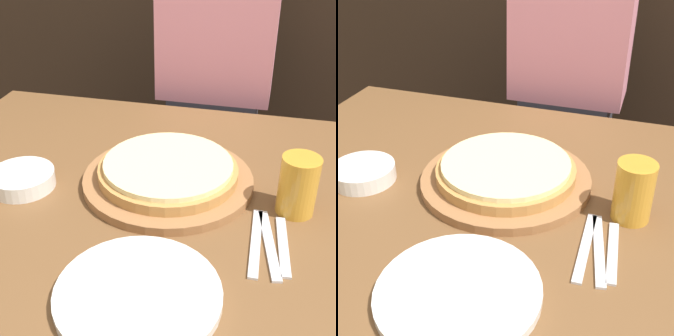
% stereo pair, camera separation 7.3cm
% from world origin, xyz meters
% --- Properties ---
extents(dining_table, '(1.30, 0.93, 0.71)m').
position_xyz_m(dining_table, '(0.00, 0.00, 0.35)').
color(dining_table, brown).
rests_on(dining_table, ground_plane).
extents(pizza_on_board, '(0.38, 0.38, 0.06)m').
position_xyz_m(pizza_on_board, '(-0.03, 0.04, 0.73)').
color(pizza_on_board, '#99663D').
rests_on(pizza_on_board, dining_table).
extents(beer_glass, '(0.08, 0.08, 0.12)m').
position_xyz_m(beer_glass, '(0.25, -0.00, 0.77)').
color(beer_glass, gold).
rests_on(beer_glass, dining_table).
extents(dinner_plate, '(0.27, 0.27, 0.02)m').
position_xyz_m(dinner_plate, '(0.01, -0.30, 0.72)').
color(dinner_plate, silver).
rests_on(dinner_plate, dining_table).
extents(side_bowl, '(0.14, 0.14, 0.04)m').
position_xyz_m(side_bowl, '(-0.33, -0.05, 0.73)').
color(side_bowl, silver).
rests_on(side_bowl, dining_table).
extents(fork, '(0.02, 0.20, 0.00)m').
position_xyz_m(fork, '(0.18, -0.12, 0.71)').
color(fork, silver).
rests_on(fork, dining_table).
extents(dinner_knife, '(0.05, 0.20, 0.00)m').
position_xyz_m(dinner_knife, '(0.21, -0.12, 0.71)').
color(dinner_knife, silver).
rests_on(dinner_knife, dining_table).
extents(spoon, '(0.03, 0.17, 0.00)m').
position_xyz_m(spoon, '(0.23, -0.12, 0.71)').
color(spoon, silver).
rests_on(spoon, dining_table).
extents(diner_person, '(0.36, 0.20, 1.28)m').
position_xyz_m(diner_person, '(-0.01, 0.64, 0.63)').
color(diner_person, '#33333D').
rests_on(diner_person, ground_plane).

